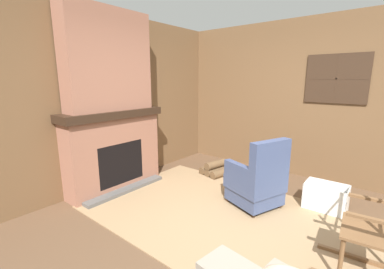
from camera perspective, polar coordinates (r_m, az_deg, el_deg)
The scene contains 12 objects.
ground_plane at distance 3.00m, azimuth 10.23°, elevation -22.10°, with size 14.00×14.00×0.00m, color brown.
wood_panel_wall_left at distance 4.19m, azimuth -19.18°, elevation 6.77°, with size 0.06×5.32×2.67m.
wood_panel_wall_back at distance 4.75m, azimuth 25.15°, elevation 6.96°, with size 5.32×0.09×2.67m.
fireplace_hearth at distance 4.12m, azimuth -16.82°, elevation -3.40°, with size 0.57×1.59×1.23m.
chimney_breast at distance 4.00m, azimuth -18.12°, elevation 15.31°, with size 0.32×1.31×1.42m.
area_rug at distance 3.39m, azimuth 7.37°, elevation -17.54°, with size 3.45×2.18×0.01m.
armchair at distance 3.55m, azimuth 14.28°, elevation -10.12°, with size 0.77×0.76×0.96m.
rocking_chair at distance 2.74m, azimuth 35.96°, elevation -17.39°, with size 0.84×0.52×1.32m.
firewood_stack at distance 4.66m, azimuth 5.24°, elevation -7.72°, with size 0.51×0.51×0.26m.
laundry_basket at distance 3.88m, azimuth 27.58°, elevation -12.16°, with size 0.52×0.35×0.34m.
oil_lamp_vase at distance 3.80m, azimuth -23.69°, elevation 5.90°, with size 0.12×0.12×0.29m.
storage_case at distance 4.20m, azimuth -14.58°, elevation 6.66°, with size 0.16×0.26×0.15m.
Camera 1 is at (1.15, -2.21, 1.68)m, focal length 24.00 mm.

